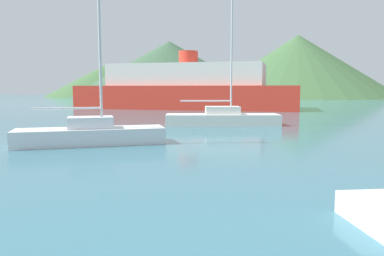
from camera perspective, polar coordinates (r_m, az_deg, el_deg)
sailboat_inner at (r=25.29m, az=4.66°, el=1.58°), size 7.85×3.99×10.38m
sailboat_middle at (r=17.28m, az=-15.14°, el=-0.81°), size 6.49×4.78×8.13m
ferry_distant at (r=46.14m, az=-0.55°, el=5.98°), size 26.24×9.59×6.94m
hill_west at (r=109.18m, az=-12.79°, el=7.08°), size 34.02×34.02×9.05m
hill_central at (r=104.46m, az=-3.47°, el=8.94°), size 54.36×54.36×15.15m
hill_east at (r=105.18m, az=15.77°, el=9.06°), size 50.77×50.77×16.45m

